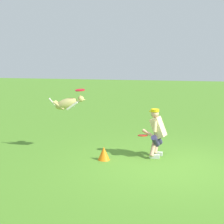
% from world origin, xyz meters
% --- Properties ---
extents(ground_plane, '(60.00, 60.00, 0.00)m').
position_xyz_m(ground_plane, '(0.00, 0.00, 0.00)').
color(ground_plane, '#518A28').
extents(person, '(0.65, 0.66, 1.29)m').
position_xyz_m(person, '(0.33, -0.74, 0.70)').
color(person, silver).
rests_on(person, ground_plane).
extents(dog, '(1.07, 0.37, 0.49)m').
position_xyz_m(dog, '(2.85, -0.83, 1.35)').
color(dog, tan).
extents(frisbee_flying, '(0.30, 0.30, 0.06)m').
position_xyz_m(frisbee_flying, '(2.50, -0.87, 1.74)').
color(frisbee_flying, red).
extents(frisbee_held, '(0.36, 0.36, 0.06)m').
position_xyz_m(frisbee_held, '(0.68, -0.57, 0.61)').
color(frisbee_held, red).
rests_on(frisbee_held, person).
extents(training_cone, '(0.31, 0.31, 0.35)m').
position_xyz_m(training_cone, '(1.64, -0.17, 0.17)').
color(training_cone, orange).
rests_on(training_cone, ground_plane).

